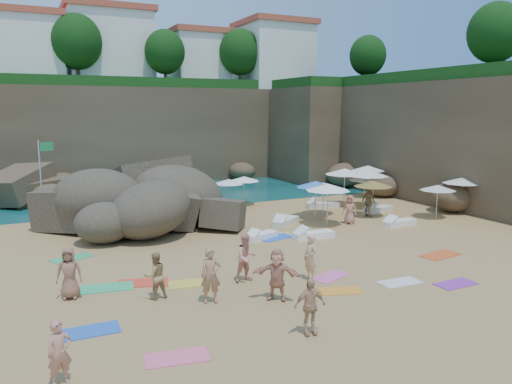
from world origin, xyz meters
name	(u,v)px	position (x,y,z in m)	size (l,w,h in m)	color
ground	(245,249)	(0.00, 0.00, 0.00)	(120.00, 120.00, 0.00)	tan
seawater	(119,173)	(0.00, 30.00, 0.00)	(120.00, 120.00, 0.00)	#0C4751
cliff_back	(150,134)	(2.00, 25.00, 4.00)	(44.00, 8.00, 8.00)	brown
cliff_right	(432,139)	(19.00, 8.00, 4.00)	(8.00, 30.00, 8.00)	brown
cliff_corner	(321,133)	(17.00, 20.00, 4.00)	(10.00, 12.00, 8.00)	brown
clifftop_buildings	(156,53)	(2.96, 25.79, 11.24)	(28.48, 9.48, 7.00)	white
clifftop_trees	(198,46)	(4.78, 19.52, 11.26)	(35.60, 23.82, 4.40)	#11380F
rock_outcrop	(145,227)	(-3.08, 6.22, 0.00)	(8.28, 6.21, 3.31)	brown
flag_pole	(43,168)	(-7.68, 11.44, 2.84)	(0.85, 0.33, 4.44)	silver
parasol_0	(228,182)	(2.91, 8.90, 1.71)	(1.97, 1.97, 1.87)	silver
parasol_1	(244,179)	(4.21, 9.37, 1.75)	(2.02, 2.02, 1.91)	silver
parasol_2	(345,172)	(10.04, 6.47, 2.24)	(2.58, 2.58, 2.44)	silver
parasol_3	(368,168)	(13.47, 8.46, 2.07)	(2.39, 2.39, 2.26)	silver
parasol_4	(368,173)	(10.88, 5.18, 2.25)	(2.59, 2.59, 2.45)	silver
parasol_5	(323,185)	(7.26, 4.70, 1.77)	(2.04, 2.04, 1.93)	silver
parasol_6	(373,184)	(9.54, 2.97, 1.95)	(2.25, 2.25, 2.13)	silver
parasol_7	(365,178)	(11.17, 5.83, 1.82)	(2.10, 2.10, 1.98)	silver
parasol_8	(462,180)	(14.92, 1.37, 2.01)	(2.31, 2.31, 2.19)	silver
parasol_9	(328,187)	(5.89, 2.21, 2.10)	(2.42, 2.42, 2.29)	silver
parasol_10	(316,184)	(6.35, 4.13, 1.97)	(2.27, 2.27, 2.15)	silver
parasol_11	(438,188)	(12.64, 1.05, 1.77)	(2.04, 2.04, 1.93)	silver
lounger_0	(286,222)	(4.01, 3.40, 0.16)	(2.03, 0.68, 0.32)	white
lounger_1	(323,205)	(8.41, 6.49, 0.16)	(2.06, 0.69, 0.32)	silver
lounger_2	(378,209)	(10.73, 3.86, 0.16)	(2.07, 0.69, 0.32)	white
lounger_3	(262,236)	(1.46, 1.22, 0.14)	(1.77, 0.59, 0.28)	white
lounger_4	(399,223)	(9.39, 0.48, 0.15)	(1.94, 0.65, 0.30)	white
lounger_5	(314,235)	(3.78, 0.22, 0.16)	(2.03, 0.68, 0.32)	white
towel_0	(88,331)	(-7.53, -5.84, 0.02)	(1.72, 0.86, 0.03)	blue
towel_1	(177,357)	(-5.71, -8.38, 0.01)	(1.61, 0.81, 0.03)	#F55F83
towel_2	(340,291)	(0.77, -6.29, 0.01)	(1.46, 0.73, 0.03)	orange
towel_3	(107,288)	(-6.48, -2.48, 0.02)	(1.83, 0.91, 0.03)	#32B16B
towel_4	(192,283)	(-3.61, -3.33, 0.02)	(1.72, 0.86, 0.03)	gold
towel_6	(456,284)	(4.92, -7.52, 0.01)	(1.56, 0.78, 0.03)	purple
towel_7	(143,283)	(-5.22, -2.52, 0.02)	(1.81, 0.90, 0.03)	red
towel_8	(276,238)	(2.14, 1.07, 0.02)	(1.79, 0.90, 0.03)	blue
towel_9	(330,277)	(1.28, -4.89, 0.01)	(1.52, 0.76, 0.03)	pink
towel_10	(440,255)	(7.16, -4.61, 0.02)	(1.82, 0.91, 0.03)	#E05323
towel_11	(72,258)	(-7.20, 1.80, 0.01)	(1.68, 0.84, 0.03)	#31AC62
towel_12	(275,235)	(2.31, 1.49, 0.02)	(1.71, 0.86, 0.03)	#FFBD43
towel_13	(400,282)	(3.23, -6.52, 0.01)	(1.54, 0.77, 0.03)	silver
person_stand_0	(59,353)	(-8.45, -8.42, 0.77)	(0.56, 0.37, 1.54)	tan
person_stand_1	(155,276)	(-5.16, -4.19, 0.80)	(0.78, 0.60, 1.60)	#A48352
person_stand_2	(121,205)	(-3.84, 8.45, 0.88)	(1.14, 0.47, 1.76)	#E79583
person_stand_3	(369,202)	(9.30, 3.02, 0.90)	(1.06, 0.44, 1.81)	olive
person_stand_4	(350,210)	(7.21, 2.01, 0.80)	(0.78, 0.43, 1.60)	tan
person_stand_5	(193,207)	(-0.26, 6.53, 0.79)	(1.47, 0.42, 1.58)	#BF745F
person_stand_6	(310,258)	(0.42, -4.84, 0.85)	(0.62, 0.41, 1.71)	tan
person_lie_1	(309,328)	(-1.98, -8.69, 0.20)	(0.94, 1.60, 0.39)	tan
person_lie_2	(70,292)	(-7.71, -2.95, 0.23)	(0.83, 1.71, 0.46)	#8F5F47
person_lie_3	(277,293)	(-1.60, -6.04, 0.23)	(1.57, 1.69, 0.45)	tan
person_lie_4	(211,297)	(-3.63, -5.33, 0.21)	(0.65, 1.78, 0.43)	#A77653
person_lie_5	(247,273)	(-1.76, -4.01, 0.33)	(0.85, 1.76, 0.67)	#E39581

